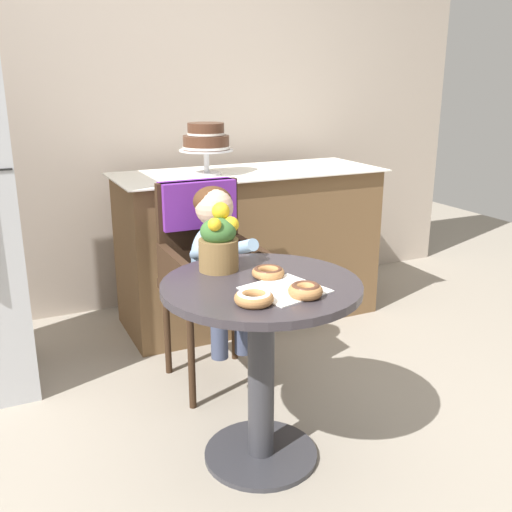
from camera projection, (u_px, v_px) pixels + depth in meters
ground_plane at (261, 456)px, 2.29m from camera, size 8.00×8.00×0.00m
back_wall at (127, 89)px, 3.49m from camera, size 4.80×0.10×2.70m
cafe_table at (261, 337)px, 2.14m from camera, size 0.72×0.72×0.72m
wicker_chair at (205, 250)px, 2.75m from camera, size 0.42×0.45×0.95m
seated_child at (217, 251)px, 2.61m from camera, size 0.27×0.32×0.73m
paper_napkin at (285, 289)px, 2.00m from camera, size 0.29×0.29×0.00m
donut_front at (305, 290)px, 1.93m from camera, size 0.12×0.12×0.04m
donut_mid at (254, 297)px, 1.87m from camera, size 0.13×0.13×0.04m
donut_side at (268, 272)px, 2.13m from camera, size 0.12×0.12×0.04m
flower_vase at (219, 241)px, 2.18m from camera, size 0.15×0.15×0.25m
display_counter at (249, 245)px, 3.50m from camera, size 1.56×0.62×0.90m
tiered_cake_stand at (206, 140)px, 3.21m from camera, size 0.30×0.30×0.28m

